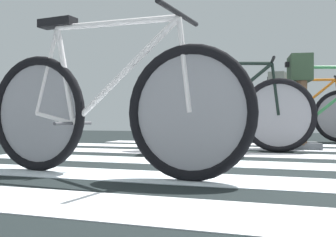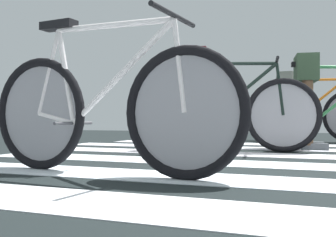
{
  "view_description": "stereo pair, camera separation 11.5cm",
  "coord_description": "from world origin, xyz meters",
  "px_view_note": "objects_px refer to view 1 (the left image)",
  "views": [
    {
      "loc": [
        0.08,
        -2.61,
        0.35
      ],
      "look_at": [
        -0.78,
        -0.04,
        0.35
      ],
      "focal_mm": 42.87,
      "sensor_mm": 36.0,
      "label": 1
    },
    {
      "loc": [
        0.19,
        -2.61,
        0.35
      ],
      "look_at": [
        -0.78,
        -0.04,
        0.35
      ],
      "focal_mm": 42.87,
      "sensor_mm": 36.0,
      "label": 2
    }
  ],
  "objects_px": {
    "bicycle_3_of_4": "(331,113)",
    "bicycle_4_of_4": "(301,114)",
    "cyclist_2_of_4": "(193,85)",
    "bicycle_1_of_4": "(106,108)",
    "cyclist_4_of_4": "(279,97)",
    "cyclist_3_of_4": "(300,89)",
    "bicycle_2_of_4": "(225,113)"
  },
  "relations": [
    {
      "from": "bicycle_3_of_4",
      "to": "bicycle_4_of_4",
      "type": "distance_m",
      "value": 1.42
    },
    {
      "from": "cyclist_2_of_4",
      "to": "bicycle_1_of_4",
      "type": "bearing_deg",
      "value": -98.54
    },
    {
      "from": "bicycle_4_of_4",
      "to": "cyclist_4_of_4",
      "type": "height_order",
      "value": "cyclist_4_of_4"
    },
    {
      "from": "bicycle_1_of_4",
      "to": "cyclist_3_of_4",
      "type": "height_order",
      "value": "cyclist_3_of_4"
    },
    {
      "from": "cyclist_3_of_4",
      "to": "cyclist_4_of_4",
      "type": "height_order",
      "value": "cyclist_3_of_4"
    },
    {
      "from": "cyclist_3_of_4",
      "to": "bicycle_4_of_4",
      "type": "xyz_separation_m",
      "value": [
        0.01,
        1.44,
        -0.26
      ]
    },
    {
      "from": "cyclist_4_of_4",
      "to": "cyclist_3_of_4",
      "type": "bearing_deg",
      "value": -71.5
    },
    {
      "from": "cyclist_3_of_4",
      "to": "cyclist_2_of_4",
      "type": "bearing_deg",
      "value": -155.91
    },
    {
      "from": "cyclist_2_of_4",
      "to": "bicycle_3_of_4",
      "type": "bearing_deg",
      "value": 20.3
    },
    {
      "from": "bicycle_3_of_4",
      "to": "cyclist_2_of_4",
      "type": "bearing_deg",
      "value": -160.78
    },
    {
      "from": "bicycle_1_of_4",
      "to": "bicycle_2_of_4",
      "type": "height_order",
      "value": "same"
    },
    {
      "from": "bicycle_2_of_4",
      "to": "bicycle_4_of_4",
      "type": "relative_size",
      "value": 1.0
    },
    {
      "from": "bicycle_3_of_4",
      "to": "cyclist_4_of_4",
      "type": "relative_size",
      "value": 1.75
    },
    {
      "from": "bicycle_3_of_4",
      "to": "bicycle_4_of_4",
      "type": "relative_size",
      "value": 1.0
    },
    {
      "from": "bicycle_3_of_4",
      "to": "bicycle_4_of_4",
      "type": "xyz_separation_m",
      "value": [
        -0.3,
        1.39,
        0.0
      ]
    },
    {
      "from": "bicycle_2_of_4",
      "to": "cyclist_3_of_4",
      "type": "relative_size",
      "value": 1.73
    },
    {
      "from": "bicycle_2_of_4",
      "to": "bicycle_4_of_4",
      "type": "distance_m",
      "value": 2.17
    },
    {
      "from": "bicycle_2_of_4",
      "to": "cyclist_2_of_4",
      "type": "bearing_deg",
      "value": -180.0
    },
    {
      "from": "bicycle_2_of_4",
      "to": "bicycle_3_of_4",
      "type": "height_order",
      "value": "same"
    },
    {
      "from": "cyclist_3_of_4",
      "to": "cyclist_4_of_4",
      "type": "bearing_deg",
      "value": 92.92
    },
    {
      "from": "bicycle_1_of_4",
      "to": "bicycle_2_of_4",
      "type": "bearing_deg",
      "value": 85.31
    },
    {
      "from": "bicycle_1_of_4",
      "to": "cyclist_3_of_4",
      "type": "relative_size",
      "value": 1.73
    },
    {
      "from": "bicycle_2_of_4",
      "to": "cyclist_3_of_4",
      "type": "bearing_deg",
      "value": 33.33
    },
    {
      "from": "cyclist_2_of_4",
      "to": "bicycle_4_of_4",
      "type": "xyz_separation_m",
      "value": [
        1.02,
        2.09,
        -0.27
      ]
    },
    {
      "from": "cyclist_2_of_4",
      "to": "cyclist_4_of_4",
      "type": "distance_m",
      "value": 2.24
    },
    {
      "from": "bicycle_2_of_4",
      "to": "cyclist_3_of_4",
      "type": "distance_m",
      "value": 0.97
    },
    {
      "from": "bicycle_1_of_4",
      "to": "bicycle_2_of_4",
      "type": "xyz_separation_m",
      "value": [
        0.34,
        1.86,
        0.0
      ]
    },
    {
      "from": "bicycle_3_of_4",
      "to": "cyclist_4_of_4",
      "type": "bearing_deg",
      "value": 104.43
    },
    {
      "from": "bicycle_2_of_4",
      "to": "bicycle_3_of_4",
      "type": "bearing_deg",
      "value": 25.43
    },
    {
      "from": "cyclist_4_of_4",
      "to": "bicycle_4_of_4",
      "type": "bearing_deg",
      "value": 0.0
    },
    {
      "from": "bicycle_2_of_4",
      "to": "bicycle_4_of_4",
      "type": "bearing_deg",
      "value": 63.32
    },
    {
      "from": "bicycle_1_of_4",
      "to": "bicycle_4_of_4",
      "type": "distance_m",
      "value": 4.05
    }
  ]
}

